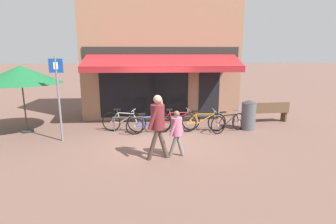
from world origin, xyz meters
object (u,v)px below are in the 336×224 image
(cafe_parasol, at_px, (21,75))
(bicycle_red, at_px, (176,121))
(park_bench, at_px, (269,111))
(pedestrian_child, at_px, (177,129))
(bicycle_silver, at_px, (124,122))
(litter_bin, at_px, (248,115))
(bicycle_orange, at_px, (202,122))
(parking_sign, at_px, (58,91))
(bicycle_black, at_px, (228,123))
(pedestrian_adult, at_px, (158,120))
(bicycle_blue, at_px, (149,125))

(cafe_parasol, bearing_deg, bicycle_red, -2.33)
(bicycle_red, distance_m, park_bench, 4.22)
(pedestrian_child, height_order, cafe_parasol, cafe_parasol)
(bicycle_silver, xyz_separation_m, litter_bin, (4.74, 0.03, 0.19))
(bicycle_red, distance_m, bicycle_orange, 0.96)
(parking_sign, height_order, park_bench, parking_sign)
(bicycle_black, bearing_deg, pedestrian_adult, -163.84)
(park_bench, bearing_deg, litter_bin, -146.06)
(bicycle_black, distance_m, pedestrian_child, 3.19)
(pedestrian_adult, bearing_deg, park_bench, 45.79)
(bicycle_red, bearing_deg, pedestrian_child, -102.32)
(bicycle_red, bearing_deg, park_bench, 7.95)
(bicycle_blue, height_order, pedestrian_child, pedestrian_child)
(bicycle_silver, relative_size, bicycle_blue, 1.00)
(bicycle_blue, relative_size, park_bench, 1.03)
(bicycle_silver, xyz_separation_m, bicycle_black, (3.88, -0.26, -0.03))
(pedestrian_adult, xyz_separation_m, cafe_parasol, (-4.80, 2.90, 1.02))
(bicycle_orange, bearing_deg, litter_bin, 4.27)
(bicycle_blue, height_order, bicycle_red, bicycle_red)
(parking_sign, bearing_deg, bicycle_red, 13.31)
(pedestrian_child, bearing_deg, park_bench, 50.52)
(park_bench, bearing_deg, parking_sign, -170.52)
(bicycle_red, bearing_deg, bicycle_blue, -168.89)
(bicycle_black, bearing_deg, park_bench, 5.71)
(bicycle_silver, relative_size, pedestrian_child, 1.26)
(pedestrian_child, bearing_deg, bicycle_blue, 119.96)
(bicycle_orange, distance_m, parking_sign, 5.09)
(pedestrian_adult, bearing_deg, bicycle_black, 50.09)
(bicycle_orange, height_order, bicycle_black, bicycle_orange)
(bicycle_black, bearing_deg, parking_sign, 160.79)
(park_bench, bearing_deg, bicycle_blue, -169.23)
(bicycle_blue, xyz_separation_m, parking_sign, (-2.89, -0.60, 1.32))
(bicycle_silver, height_order, bicycle_blue, bicycle_silver)
(bicycle_red, height_order, pedestrian_child, pedestrian_child)
(bicycle_blue, distance_m, bicycle_orange, 1.98)
(bicycle_black, distance_m, cafe_parasol, 7.71)
(bicycle_orange, bearing_deg, bicycle_black, -6.42)
(bicycle_orange, height_order, cafe_parasol, cafe_parasol)
(parking_sign, bearing_deg, pedestrian_child, -23.92)
(bicycle_silver, relative_size, bicycle_black, 1.08)
(bicycle_orange, distance_m, litter_bin, 1.86)
(bicycle_black, distance_m, parking_sign, 6.03)
(bicycle_blue, distance_m, pedestrian_child, 2.40)
(cafe_parasol, bearing_deg, bicycle_silver, -3.62)
(bicycle_blue, bearing_deg, parking_sign, -178.69)
(litter_bin, relative_size, park_bench, 0.70)
(bicycle_black, height_order, parking_sign, parking_sign)
(bicycle_black, height_order, pedestrian_adult, pedestrian_adult)
(bicycle_silver, bearing_deg, parking_sign, -141.65)
(bicycle_red, xyz_separation_m, bicycle_orange, (0.94, -0.19, -0.01))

